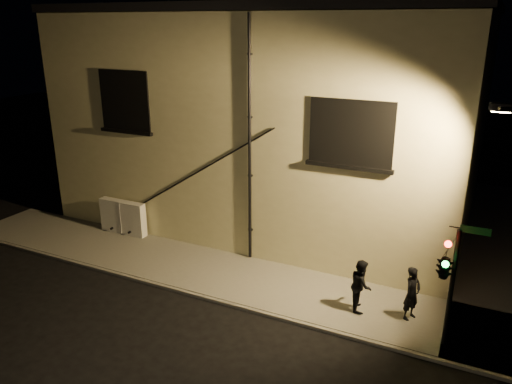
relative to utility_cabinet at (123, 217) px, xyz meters
The scene contains 7 objects.
ground 7.87m from the utility_cabinet, 20.16° to the right, with size 90.00×90.00×0.00m, color black.
sidewalk 8.77m from the utility_cabinet, 11.14° to the left, with size 21.00×16.00×0.12m.
building 8.46m from the utility_cabinet, 55.33° to the left, with size 16.20×12.23×8.80m.
utility_cabinet is the anchor object (origin of this frame).
pedestrian_a 11.46m from the utility_cabinet, ahead, with size 0.58×0.38×1.59m, color black.
pedestrian_b 10.07m from the utility_cabinet, ahead, with size 0.76×0.59×1.57m, color black.
traffic_signal 12.51m from the utility_cabinet, 10.01° to the right, with size 1.26×1.99×3.39m.
Camera 1 is at (5.51, -11.55, 8.17)m, focal length 35.00 mm.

